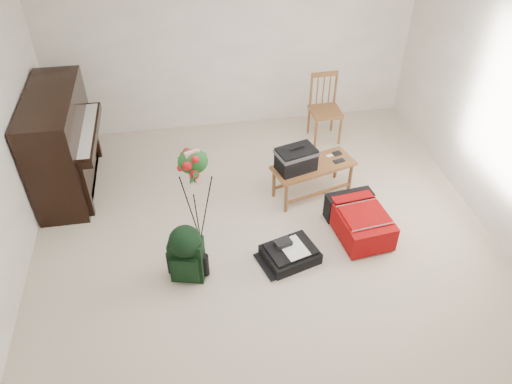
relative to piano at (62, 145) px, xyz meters
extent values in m
cube|color=#C4B49D|center=(2.19, -1.60, -0.60)|extent=(5.00, 5.50, 0.01)
cube|color=white|center=(2.19, -1.60, 1.90)|extent=(5.00, 5.50, 0.01)
cube|color=white|center=(2.19, 1.15, 0.65)|extent=(5.00, 0.04, 2.50)
cube|color=black|center=(-0.01, 0.00, 0.03)|extent=(0.55, 1.50, 1.25)
cube|color=black|center=(0.29, 0.00, 0.13)|extent=(0.28, 1.30, 0.10)
cube|color=white|center=(0.29, 0.00, 0.18)|extent=(0.22, 1.20, 0.02)
cube|color=black|center=(0.04, 0.00, -0.55)|extent=(0.45, 1.30, 0.10)
cube|color=#935A30|center=(2.89, -0.66, -0.18)|extent=(1.05, 0.64, 0.04)
cylinder|color=#935A30|center=(2.45, -0.82, -0.40)|extent=(0.04, 0.04, 0.40)
cylinder|color=#935A30|center=(2.45, -0.51, -0.40)|extent=(0.04, 0.04, 0.40)
cylinder|color=#935A30|center=(3.33, -0.82, -0.40)|extent=(0.04, 0.04, 0.40)
cylinder|color=#935A30|center=(3.33, -0.51, -0.40)|extent=(0.04, 0.04, 0.40)
cube|color=#935A30|center=(3.37, 0.50, -0.17)|extent=(0.41, 0.41, 0.04)
cylinder|color=#935A30|center=(3.20, 0.33, -0.39)|extent=(0.03, 0.03, 0.41)
cylinder|color=#935A30|center=(3.20, 0.68, -0.39)|extent=(0.03, 0.03, 0.41)
cylinder|color=#935A30|center=(3.55, 0.33, -0.39)|extent=(0.03, 0.03, 0.41)
cylinder|color=#935A30|center=(3.55, 0.68, -0.39)|extent=(0.03, 0.03, 0.41)
cube|color=#935A30|center=(3.37, 0.68, 0.30)|extent=(0.37, 0.05, 0.06)
cylinder|color=#935A30|center=(3.20, 0.68, 0.07)|extent=(0.03, 0.03, 0.50)
cylinder|color=#935A30|center=(3.55, 0.68, 0.07)|extent=(0.03, 0.03, 0.50)
cube|color=#AB0807|center=(3.23, -1.43, -0.43)|extent=(0.60, 0.83, 0.30)
cube|color=black|center=(3.23, -1.13, -0.43)|extent=(0.56, 0.24, 0.32)
cube|color=#AB0807|center=(3.23, -1.48, -0.27)|extent=(0.51, 0.49, 0.02)
cube|color=silver|center=(3.23, -1.70, -0.26)|extent=(0.48, 0.07, 0.01)
cube|color=black|center=(2.40, -1.68, -0.53)|extent=(0.64, 0.57, 0.13)
cube|color=black|center=(2.40, -1.68, -0.45)|extent=(0.56, 0.49, 0.03)
cube|color=white|center=(2.42, -1.71, -0.43)|extent=(0.32, 0.38, 0.01)
cube|color=black|center=(2.34, -1.62, -0.40)|extent=(0.20, 0.15, 0.05)
cube|color=black|center=(1.33, -1.74, -0.35)|extent=(0.37, 0.28, 0.50)
cube|color=black|center=(1.33, -1.86, -0.38)|extent=(0.27, 0.12, 0.29)
sphere|color=black|center=(1.33, -1.74, -0.10)|extent=(0.32, 0.32, 0.32)
cube|color=black|center=(1.25, -1.63, -0.36)|extent=(0.05, 0.04, 0.44)
cube|color=black|center=(1.41, -1.63, -0.36)|extent=(0.05, 0.04, 0.44)
cylinder|color=black|center=(1.49, -1.23, 0.36)|extent=(0.01, 0.01, 0.32)
ellipsoid|color=#1A531D|center=(1.49, -1.23, 0.46)|extent=(0.30, 0.21, 0.28)
cube|color=red|center=(1.49, -1.25, 0.55)|extent=(0.15, 0.09, 0.09)
camera|label=1|loc=(1.43, -5.21, 3.30)|focal=35.00mm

